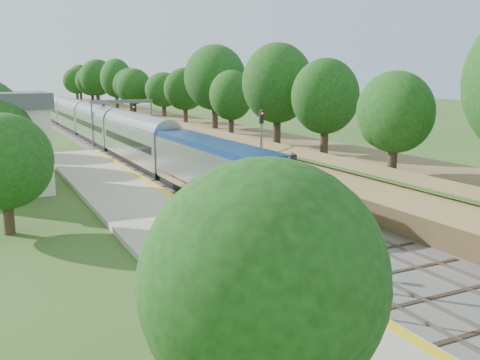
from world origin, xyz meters
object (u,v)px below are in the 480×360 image
lamppost_far (238,218)px  signal_platform (292,200)px  lamppost_mid (317,251)px  signal_farside (261,140)px  signal_gantry (122,110)px  train (99,128)px

lamppost_far → signal_platform: 3.78m
lamppost_mid → signal_farside: (9.79, 22.62, 1.53)m
signal_platform → signal_farside: size_ratio=0.88×
lamppost_far → signal_platform: signal_platform is taller
signal_gantry → lamppost_mid: size_ratio=1.77×
train → signal_gantry: bearing=-54.5°
signal_platform → signal_farside: bearing=65.0°
lamppost_mid → signal_platform: size_ratio=0.84×
lamppost_far → lamppost_mid: bearing=-86.8°
signal_gantry → lamppost_far: size_ratio=1.92×
lamppost_mid → signal_farside: size_ratio=0.74×
lamppost_mid → signal_platform: signal_platform is taller
signal_gantry → lamppost_mid: signal_gantry is taller
signal_farside → signal_platform: bearing=-115.0°
lamppost_mid → lamppost_far: 6.39m
signal_gantry → lamppost_mid: (-6.06, -54.62, -2.33)m
lamppost_far → signal_gantry: bearing=82.4°
signal_farside → lamppost_mid: bearing=-113.4°
train → signal_farside: size_ratio=15.48×
lamppost_mid → signal_gantry: bearing=83.7°
lamppost_far → signal_farside: 19.23m
signal_farside → train: bearing=99.9°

